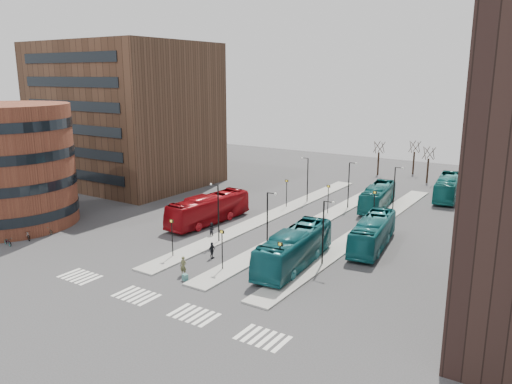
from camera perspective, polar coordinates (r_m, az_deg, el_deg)
The scene contains 23 objects.
ground at distance 38.83m, azimuth -16.87°, elevation -13.68°, with size 160.00×160.00×0.00m, color #313134.
island_left at distance 62.73m, azimuth 1.98°, elevation -2.59°, with size 2.50×45.00×0.15m, color #969690.
island_mid at distance 59.97m, azimuth 6.89°, elevation -3.43°, with size 2.50×45.00×0.15m, color #969690.
island_right at distance 57.70m, azimuth 12.24°, elevation -4.32°, with size 2.50×45.00×0.15m, color #969690.
suitcase at distance 43.75m, azimuth -8.10°, elevation -9.64°, with size 0.46×0.37×0.58m, color #1B1F96.
red_bus at distance 59.30m, azimuth -5.43°, elevation -1.96°, with size 2.83×12.11×3.37m, color maroon.
teal_bus_a at distance 46.13m, azimuth 4.39°, elevation -6.42°, with size 2.87×12.27×3.42m, color #12565E.
teal_bus_b at distance 67.51m, azimuth 13.72°, elevation -0.53°, with size 2.59×11.08×3.09m, color #125C5E.
teal_bus_c at distance 52.19m, azimuth 13.20°, elevation -4.55°, with size 2.62×11.18×3.11m, color #15676D.
teal_bus_d at distance 75.72m, azimuth 21.04°, elevation 0.50°, with size 2.72×11.63×3.24m, color #166E6C.
traveller at distance 44.61m, azimuth -8.31°, elevation -8.38°, with size 0.63×0.42×1.74m, color brown.
commuter_a at distance 54.68m, azimuth -5.09°, elevation -4.28°, with size 0.75×0.58×1.54m, color black.
commuter_b at distance 48.25m, azimuth -5.07°, elevation -6.66°, with size 0.95×0.40×1.62m, color black.
commuter_c at distance 48.53m, azimuth 2.67°, elevation -6.43°, with size 1.12×0.64×1.73m, color black.
bicycle_near at distance 57.72m, azimuth -26.51°, elevation -5.10°, with size 0.55×1.56×0.82m, color gray.
bicycle_mid at distance 58.69m, azimuth -24.76°, elevation -4.50°, with size 0.50×1.79×1.07m, color gray.
bicycle_far at distance 59.86m, azimuth -22.93°, elevation -4.08°, with size 0.59×1.68×0.88m, color gray.
crosswalk_stripes at distance 40.05m, azimuth -10.74°, elevation -12.44°, with size 22.35×2.40×0.01m.
round_building at distance 64.48m, azimuth -26.63°, elevation 2.74°, with size 15.16×15.16×14.00m.
office_block at distance 82.96m, azimuth -14.64°, elevation 8.57°, with size 25.00×20.12×22.00m.
sign_poles at distance 53.56m, azimuth 3.22°, elevation -2.80°, with size 12.45×22.12×3.65m.
lamp_posts at distance 57.04m, azimuth 6.66°, elevation -0.65°, with size 14.04×20.24×6.12m.
bare_trees at distance 88.98m, azimuth 16.79°, elevation 3.35°, with size 10.97×8.14×5.90m.
Camera 1 is at (27.26, -21.60, 17.25)m, focal length 35.00 mm.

